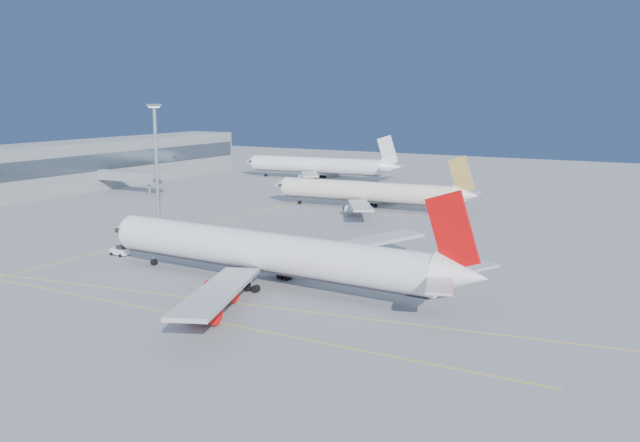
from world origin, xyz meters
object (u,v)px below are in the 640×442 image
(airliner_third, at_px, (319,166))
(pushback_tug, at_px, (120,251))
(light_mast, at_px, (156,154))
(airliner_virgin, at_px, (271,253))
(airliner_etihad, at_px, (370,192))

(airliner_third, relative_size, pushback_tug, 16.10)
(pushback_tug, bearing_deg, light_mast, 125.33)
(airliner_virgin, xyz_separation_m, airliner_third, (-63.45, 126.76, -0.36))
(airliner_third, xyz_separation_m, light_mast, (11.89, -95.62, 11.38))
(pushback_tug, bearing_deg, airliner_third, 108.62)
(airliner_third, xyz_separation_m, pushback_tug, (27.07, -122.85, -3.97))
(airliner_virgin, relative_size, airliner_etihad, 1.23)
(airliner_third, distance_m, pushback_tug, 125.86)
(airliner_third, relative_size, light_mast, 2.19)
(airliner_etihad, xyz_separation_m, pushback_tug, (-16.95, -72.13, -3.64))
(airliner_third, height_order, pushback_tug, airliner_third)
(airliner_etihad, bearing_deg, airliner_virgin, -79.97)
(light_mast, bearing_deg, airliner_third, 97.09)
(airliner_virgin, relative_size, airliner_third, 1.17)
(airliner_virgin, xyz_separation_m, light_mast, (-51.56, 31.14, 11.01))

